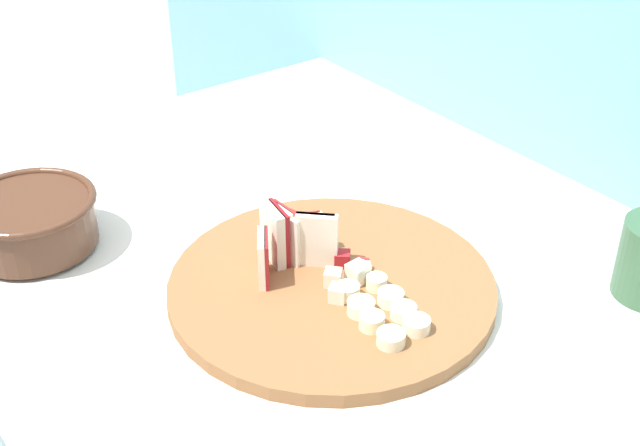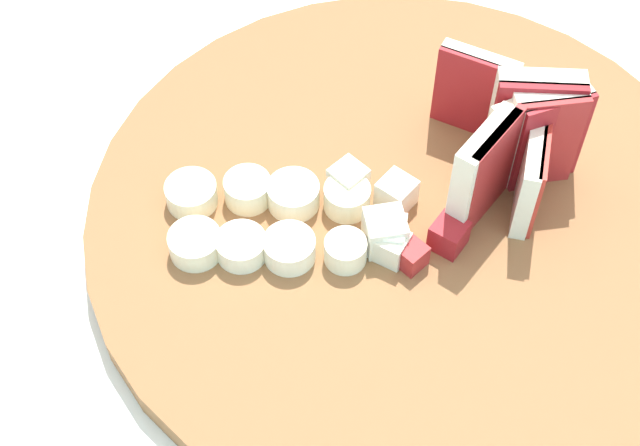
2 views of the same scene
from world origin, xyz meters
The scene contains 4 objects.
cutting_board centered at (0.00, -0.01, 0.89)m, with size 0.36×0.36×0.02m, color brown.
apple_wedge_fan centered at (-0.06, -0.02, 0.93)m, with size 0.08×0.11×0.07m.
apple_dice_pile centered at (0.01, 0.01, 0.90)m, with size 0.07×0.08×0.02m.
banana_slice_rows centered at (0.08, 0.00, 0.90)m, with size 0.11×0.08×0.02m.
Camera 2 is at (0.09, 0.31, 1.32)m, focal length 52.80 mm.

